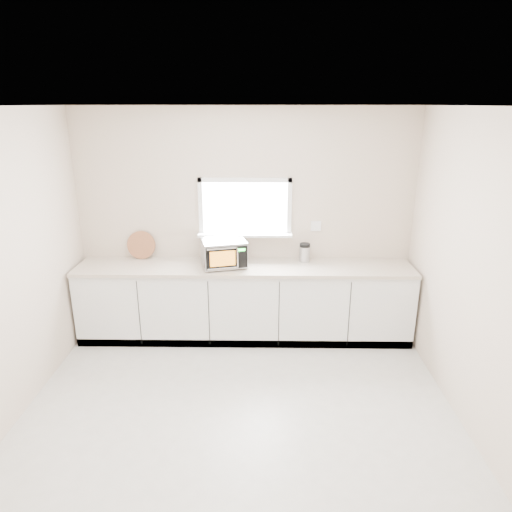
{
  "coord_description": "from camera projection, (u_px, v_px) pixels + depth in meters",
  "views": [
    {
      "loc": [
        0.21,
        -3.31,
        2.72
      ],
      "look_at": [
        0.14,
        1.55,
        1.09
      ],
      "focal_mm": 32.0,
      "sensor_mm": 36.0,
      "label": 1
    }
  ],
  "objects": [
    {
      "name": "ground",
      "position": [
        238.0,
        429.0,
        4.01
      ],
      "size": [
        4.0,
        4.0,
        0.0
      ],
      "primitive_type": "plane",
      "color": "beige",
      "rests_on": "ground"
    },
    {
      "name": "microwave",
      "position": [
        224.0,
        253.0,
        5.25
      ],
      "size": [
        0.57,
        0.49,
        0.31
      ],
      "rotation": [
        0.0,
        0.0,
        0.26
      ],
      "color": "black",
      "rests_on": "countertop"
    },
    {
      "name": "knife_block",
      "position": [
        209.0,
        257.0,
        5.2
      ],
      "size": [
        0.1,
        0.21,
        0.31
      ],
      "rotation": [
        0.0,
        0.0,
        0.0
      ],
      "color": "#482619",
      "rests_on": "countertop"
    },
    {
      "name": "cabinets",
      "position": [
        245.0,
        303.0,
        5.48
      ],
      "size": [
        3.92,
        0.6,
        0.88
      ],
      "primitive_type": "cube",
      "color": "white",
      "rests_on": "ground"
    },
    {
      "name": "countertop",
      "position": [
        245.0,
        267.0,
        5.32
      ],
      "size": [
        3.92,
        0.64,
        0.04
      ],
      "primitive_type": "cube",
      "color": "beige",
      "rests_on": "cabinets"
    },
    {
      "name": "cutting_board",
      "position": [
        141.0,
        245.0,
        5.52
      ],
      "size": [
        0.34,
        0.08,
        0.34
      ],
      "primitive_type": "cylinder",
      "rotation": [
        1.4,
        0.0,
        0.0
      ],
      "color": "#A96541",
      "rests_on": "countertop"
    },
    {
      "name": "coffee_grinder",
      "position": [
        305.0,
        252.0,
        5.43
      ],
      "size": [
        0.16,
        0.16,
        0.23
      ],
      "rotation": [
        0.0,
        0.0,
        0.23
      ],
      "color": "#ABADB2",
      "rests_on": "countertop"
    },
    {
      "name": "back_wall",
      "position": [
        245.0,
        222.0,
        5.47
      ],
      "size": [
        4.0,
        0.17,
        2.7
      ],
      "color": "beige",
      "rests_on": "ground"
    }
  ]
}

